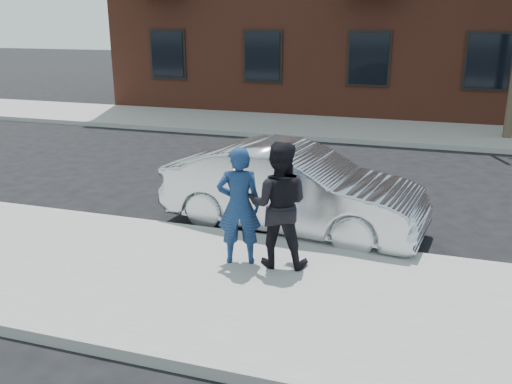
% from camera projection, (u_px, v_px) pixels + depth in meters
% --- Properties ---
extents(ground, '(100.00, 100.00, 0.00)m').
position_uv_depth(ground, '(243.00, 287.00, 7.45)').
color(ground, black).
rests_on(ground, ground).
extents(near_sidewalk, '(50.00, 3.50, 0.15)m').
position_uv_depth(near_sidewalk, '(237.00, 291.00, 7.20)').
color(near_sidewalk, gray).
rests_on(near_sidewalk, ground).
extents(near_curb, '(50.00, 0.10, 0.15)m').
position_uv_depth(near_curb, '(274.00, 240.00, 8.83)').
color(near_curb, '#999691').
rests_on(near_curb, ground).
extents(far_sidewalk, '(50.00, 3.50, 0.15)m').
position_uv_depth(far_sidewalk, '(355.00, 129.00, 17.62)').
color(far_sidewalk, gray).
rests_on(far_sidewalk, ground).
extents(far_curb, '(50.00, 0.10, 0.15)m').
position_uv_depth(far_curb, '(347.00, 141.00, 15.99)').
color(far_curb, '#999691').
rests_on(far_curb, ground).
extents(silver_sedan, '(4.66, 2.15, 1.48)m').
position_uv_depth(silver_sedan, '(292.00, 189.00, 9.27)').
color(silver_sedan, '#B7BABF').
rests_on(silver_sedan, ground).
extents(man_hoodie, '(0.72, 0.58, 1.72)m').
position_uv_depth(man_hoodie, '(239.00, 206.00, 7.63)').
color(man_hoodie, navy).
rests_on(man_hoodie, near_sidewalk).
extents(man_peacoat, '(0.96, 0.79, 1.80)m').
position_uv_depth(man_peacoat, '(279.00, 205.00, 7.54)').
color(man_peacoat, black).
rests_on(man_peacoat, near_sidewalk).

